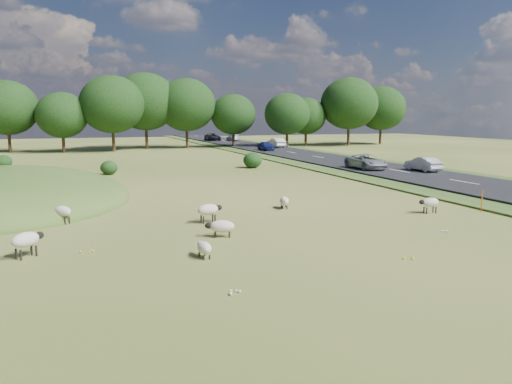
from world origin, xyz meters
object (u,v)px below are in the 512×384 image
marker_post (482,201)px  sheep_0 (204,248)px  car_3 (233,137)px  car_4 (276,143)px  car_1 (423,164)px  sheep_2 (209,210)px  car_2 (366,162)px  sheep_6 (284,201)px  car_5 (213,137)px  sheep_4 (26,240)px  sheep_3 (430,202)px  sheep_1 (221,226)px  car_6 (266,146)px  sheep_5 (62,211)px

marker_post → sheep_0: 16.66m
car_3 → car_4: car_4 is taller
marker_post → car_1: bearing=61.5°
sheep_2 → car_2: car_2 is taller
sheep_6 → car_5: 71.36m
sheep_6 → car_2: size_ratio=0.25×
car_1 → sheep_6: bearing=31.8°
sheep_4 → car_3: car_3 is taller
car_1 → car_5: size_ratio=0.75×
sheep_3 → car_1: bearing=-123.4°
marker_post → car_1: size_ratio=0.32×
sheep_6 → car_4: size_ratio=0.27×
sheep_0 → sheep_6: bearing=-44.8°
car_1 → car_2: (-3.80, 3.28, 0.04)m
sheep_1 → sheep_4: bearing=23.4°
sheep_4 → sheep_6: size_ratio=1.06×
sheep_1 → sheep_6: 7.32m
marker_post → car_2: car_2 is taller
car_5 → sheep_2: bearing=-105.1°
sheep_1 → sheep_4: sheep_4 is taller
car_2 → sheep_3: bearing=-112.6°
sheep_2 → car_6: car_6 is taller
sheep_2 → sheep_3: 11.79m
car_3 → car_5: bearing=-18.3°
car_5 → car_6: bearing=-90.0°
sheep_2 → marker_post: bearing=-20.2°
car_3 → car_2: bearing=86.0°
sheep_3 → car_4: bearing=-99.2°
car_6 → sheep_4: bearing=-120.3°
sheep_1 → sheep_2: 2.99m
marker_post → sheep_6: bearing=155.1°
sheep_6 → sheep_0: bearing=-23.5°
car_3 → sheep_2: bearing=71.9°
car_5 → sheep_1: bearing=-104.6°
sheep_5 → car_5: size_ratio=0.23×
sheep_3 → car_6: (7.73, 44.57, 0.30)m
marker_post → sheep_6: size_ratio=1.00×
sheep_5 → car_4: size_ratio=0.26×
sheep_4 → car_1: bearing=-11.9°
sheep_2 → car_5: 74.67m
car_5 → sheep_3: bearing=-96.0°
sheep_0 → sheep_1: bearing=-32.6°
sheep_6 → sheep_3: bearing=75.9°
marker_post → car_6: car_6 is taller
sheep_4 → car_2: 33.98m
car_1 → car_4: 34.83m
car_3 → car_6: 28.21m
marker_post → sheep_3: size_ratio=1.01×
car_3 → sheep_0: bearing=72.0°
marker_post → car_5: (4.79, 74.37, 0.36)m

